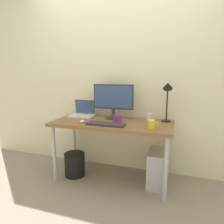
% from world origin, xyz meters
% --- Properties ---
extents(ground_plane, '(6.00, 6.00, 0.00)m').
position_xyz_m(ground_plane, '(0.00, 0.00, 0.00)').
color(ground_plane, gray).
extents(back_wall, '(4.40, 0.04, 2.60)m').
position_xyz_m(back_wall, '(0.00, 0.38, 1.30)').
color(back_wall, beige).
rests_on(back_wall, ground_plane).
extents(desk, '(1.44, 0.63, 0.74)m').
position_xyz_m(desk, '(0.00, 0.00, 0.67)').
color(desk, brown).
rests_on(desk, ground_plane).
extents(monitor, '(0.52, 0.20, 0.44)m').
position_xyz_m(monitor, '(-0.04, 0.18, 0.99)').
color(monitor, '#333338').
rests_on(monitor, desk).
extents(laptop, '(0.32, 0.26, 0.23)m').
position_xyz_m(laptop, '(-0.48, 0.20, 0.80)').
color(laptop, silver).
rests_on(laptop, desk).
extents(desk_lamp, '(0.11, 0.16, 0.50)m').
position_xyz_m(desk_lamp, '(0.62, 0.19, 1.10)').
color(desk_lamp, black).
rests_on(desk_lamp, desk).
extents(keyboard, '(0.44, 0.14, 0.02)m').
position_xyz_m(keyboard, '(-0.02, -0.18, 0.75)').
color(keyboard, '#333338').
rests_on(keyboard, desk).
extents(mouse, '(0.06, 0.09, 0.03)m').
position_xyz_m(mouse, '(-0.32, -0.16, 0.76)').
color(mouse, silver).
rests_on(mouse, desk).
extents(coffee_mug, '(0.11, 0.07, 0.09)m').
position_xyz_m(coffee_mug, '(0.49, -0.16, 0.78)').
color(coffee_mug, yellow).
rests_on(coffee_mug, desk).
extents(glass_cup, '(0.11, 0.07, 0.09)m').
position_xyz_m(glass_cup, '(0.42, 0.21, 0.78)').
color(glass_cup, silver).
rests_on(glass_cup, desk).
extents(photo_frame, '(0.11, 0.02, 0.09)m').
position_xyz_m(photo_frame, '(0.07, -0.03, 0.79)').
color(photo_frame, purple).
rests_on(photo_frame, desk).
extents(computer_tower, '(0.18, 0.36, 0.42)m').
position_xyz_m(computer_tower, '(0.54, 0.02, 0.21)').
color(computer_tower, '#B2B2B7').
rests_on(computer_tower, ground_plane).
extents(wastebasket, '(0.26, 0.26, 0.30)m').
position_xyz_m(wastebasket, '(-0.49, -0.07, 0.15)').
color(wastebasket, black).
rests_on(wastebasket, ground_plane).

